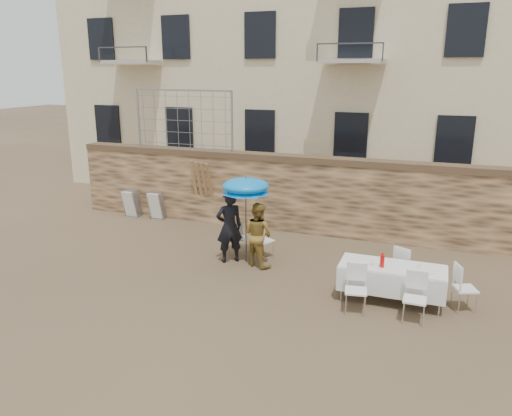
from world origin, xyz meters
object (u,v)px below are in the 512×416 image
(table_chair_front_right, at_px, (415,298))
(chair_stack_right, at_px, (159,204))
(couple_chair_right, at_px, (264,239))
(banquet_table, at_px, (393,268))
(man_suit, at_px, (229,227))
(chair_stack_left, at_px, (135,202))
(umbrella, at_px, (246,189))
(soda_bottle, at_px, (382,261))
(table_chair_back, at_px, (405,266))
(woman_dress, at_px, (258,234))
(table_chair_front_left, at_px, (356,290))
(couple_chair_left, at_px, (238,236))
(table_chair_side, at_px, (465,287))

(table_chair_front_right, xyz_separation_m, chair_stack_right, (-8.06, 4.22, -0.02))
(couple_chair_right, bearing_deg, banquet_table, -176.64)
(man_suit, distance_m, chair_stack_left, 5.21)
(umbrella, xyz_separation_m, banquet_table, (3.58, -0.96, -1.14))
(couple_chair_right, relative_size, soda_bottle, 3.69)
(couple_chair_right, bearing_deg, table_chair_back, -163.32)
(couple_chair_right, height_order, chair_stack_right, couple_chair_right)
(table_chair_back, bearing_deg, woman_dress, 23.98)
(table_chair_front_left, distance_m, chair_stack_left, 8.92)
(umbrella, distance_m, table_chair_front_right, 4.64)
(soda_bottle, bearing_deg, table_chair_back, 67.17)
(table_chair_back, bearing_deg, umbrella, 22.55)
(table_chair_front_right, xyz_separation_m, chair_stack_left, (-8.96, 4.22, -0.02))
(umbrella, xyz_separation_m, table_chair_front_left, (2.98, -1.71, -1.39))
(couple_chair_left, bearing_deg, table_chair_side, 163.15)
(couple_chair_left, distance_m, chair_stack_right, 4.13)
(soda_bottle, xyz_separation_m, table_chair_back, (0.40, 0.95, -0.43))
(woman_dress, relative_size, table_chair_front_left, 1.65)
(table_chair_side, bearing_deg, table_chair_back, 38.43)
(couple_chair_left, bearing_deg, chair_stack_left, -27.94)
(table_chair_front_right, bearing_deg, woman_dress, 156.89)
(man_suit, bearing_deg, woman_dress, 140.35)
(man_suit, relative_size, couple_chair_right, 1.88)
(couple_chair_left, xyz_separation_m, banquet_table, (3.98, -1.41, 0.25))
(man_suit, height_order, table_chair_back, man_suit)
(soda_bottle, bearing_deg, table_chair_side, 8.88)
(table_chair_side, bearing_deg, umbrella, 58.93)
(couple_chair_left, relative_size, soda_bottle, 3.69)
(couple_chair_left, distance_m, table_chair_front_right, 4.97)
(chair_stack_left, bearing_deg, chair_stack_right, 0.00)
(table_chair_back, bearing_deg, chair_stack_left, 7.78)
(woman_dress, relative_size, chair_stack_right, 1.72)
(soda_bottle, height_order, table_chair_side, soda_bottle)
(woman_dress, relative_size, table_chair_front_right, 1.65)
(soda_bottle, bearing_deg, man_suit, 165.09)
(umbrella, relative_size, couple_chair_right, 2.07)
(table_chair_front_right, bearing_deg, couple_chair_right, 150.49)
(woman_dress, xyz_separation_m, banquet_table, (3.23, -0.86, -0.06))
(woman_dress, bearing_deg, soda_bottle, -176.01)
(banquet_table, bearing_deg, couple_chair_left, 160.54)
(soda_bottle, distance_m, table_chair_front_right, 1.02)
(umbrella, height_order, soda_bottle, umbrella)
(woman_dress, distance_m, umbrella, 1.14)
(woman_dress, relative_size, couple_chair_left, 1.65)
(umbrella, relative_size, table_chair_side, 2.07)
(umbrella, height_order, table_chair_back, umbrella)
(couple_chair_right, height_order, table_chair_back, same)
(umbrella, distance_m, couple_chair_left, 1.52)
(table_chair_front_left, bearing_deg, woman_dress, 139.29)
(banquet_table, bearing_deg, table_chair_front_right, -56.31)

